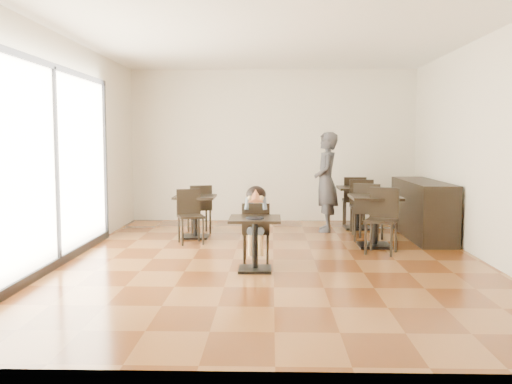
{
  "coord_description": "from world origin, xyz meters",
  "views": [
    {
      "loc": [
        -0.03,
        -8.11,
        1.73
      ],
      "look_at": [
        -0.25,
        -0.21,
        1.0
      ],
      "focal_mm": 40.0,
      "sensor_mm": 36.0,
      "label": 1
    }
  ],
  "objects_px": {
    "cafe_table_left": "(195,217)",
    "cafe_table_back": "(358,208)",
    "chair_left_b": "(191,217)",
    "child_chair": "(256,232)",
    "chair_mid_a": "(369,212)",
    "chair_mid_b": "(381,221)",
    "adult_patron": "(326,182)",
    "chair_back_b": "(362,207)",
    "chair_left_a": "(199,209)",
    "child_table": "(255,244)",
    "cafe_table_mid": "(375,221)",
    "child": "(256,224)",
    "chair_back_a": "(354,201)"
  },
  "relations": [
    {
      "from": "cafe_table_mid",
      "to": "cafe_table_left",
      "type": "distance_m",
      "value": 3.1
    },
    {
      "from": "adult_patron",
      "to": "chair_left_a",
      "type": "distance_m",
      "value": 2.43
    },
    {
      "from": "cafe_table_back",
      "to": "chair_back_a",
      "type": "relative_size",
      "value": 0.83
    },
    {
      "from": "chair_mid_a",
      "to": "chair_back_b",
      "type": "distance_m",
      "value": 0.77
    },
    {
      "from": "cafe_table_left",
      "to": "chair_left_b",
      "type": "xyz_separation_m",
      "value": [
        0.0,
        -0.55,
        0.08
      ]
    },
    {
      "from": "child",
      "to": "chair_back_b",
      "type": "distance_m",
      "value": 3.15
    },
    {
      "from": "child",
      "to": "cafe_table_left",
      "type": "distance_m",
      "value": 2.26
    },
    {
      "from": "chair_left_a",
      "to": "child_chair",
      "type": "bearing_deg",
      "value": 95.37
    },
    {
      "from": "chair_left_b",
      "to": "child_chair",
      "type": "bearing_deg",
      "value": -70.05
    },
    {
      "from": "child",
      "to": "cafe_table_left",
      "type": "bearing_deg",
      "value": 120.01
    },
    {
      "from": "chair_left_b",
      "to": "cafe_table_back",
      "type": "bearing_deg",
      "value": 10.03
    },
    {
      "from": "child_chair",
      "to": "chair_left_a",
      "type": "bearing_deg",
      "value": -65.76
    },
    {
      "from": "cafe_table_left",
      "to": "chair_left_b",
      "type": "relative_size",
      "value": 0.83
    },
    {
      "from": "chair_left_b",
      "to": "chair_back_a",
      "type": "bearing_deg",
      "value": 17.41
    },
    {
      "from": "cafe_table_back",
      "to": "chair_mid_a",
      "type": "relative_size",
      "value": 0.82
    },
    {
      "from": "chair_left_a",
      "to": "chair_back_b",
      "type": "bearing_deg",
      "value": 161.45
    },
    {
      "from": "chair_left_a",
      "to": "child_table",
      "type": "bearing_deg",
      "value": 91.39
    },
    {
      "from": "child_chair",
      "to": "chair_mid_a",
      "type": "relative_size",
      "value": 0.86
    },
    {
      "from": "chair_back_b",
      "to": "child_table",
      "type": "bearing_deg",
      "value": -119.14
    },
    {
      "from": "cafe_table_left",
      "to": "chair_mid_a",
      "type": "distance_m",
      "value": 3.02
    },
    {
      "from": "child_chair",
      "to": "chair_left_b",
      "type": "distance_m",
      "value": 1.79
    },
    {
      "from": "child_table",
      "to": "cafe_table_mid",
      "type": "relative_size",
      "value": 0.86
    },
    {
      "from": "adult_patron",
      "to": "chair_left_b",
      "type": "distance_m",
      "value": 2.78
    },
    {
      "from": "child_chair",
      "to": "chair_mid_a",
      "type": "bearing_deg",
      "value": -137.22
    },
    {
      "from": "child_table",
      "to": "cafe_table_left",
      "type": "distance_m",
      "value": 2.74
    },
    {
      "from": "chair_left_a",
      "to": "chair_back_a",
      "type": "xyz_separation_m",
      "value": [
        3.02,
        1.12,
        0.04
      ]
    },
    {
      "from": "adult_patron",
      "to": "chair_left_a",
      "type": "relative_size",
      "value": 2.08
    },
    {
      "from": "cafe_table_mid",
      "to": "chair_back_b",
      "type": "distance_m",
      "value": 1.33
    },
    {
      "from": "cafe_table_mid",
      "to": "chair_mid_a",
      "type": "distance_m",
      "value": 0.56
    },
    {
      "from": "child_chair",
      "to": "cafe_table_mid",
      "type": "xyz_separation_m",
      "value": [
        1.88,
        1.19,
        -0.01
      ]
    },
    {
      "from": "adult_patron",
      "to": "chair_left_b",
      "type": "xyz_separation_m",
      "value": [
        -2.37,
        -1.37,
        -0.49
      ]
    },
    {
      "from": "child_table",
      "to": "child",
      "type": "distance_m",
      "value": 0.58
    },
    {
      "from": "child_table",
      "to": "cafe_table_back",
      "type": "bearing_deg",
      "value": 62.34
    },
    {
      "from": "chair_mid_b",
      "to": "chair_left_b",
      "type": "bearing_deg",
      "value": -172.02
    },
    {
      "from": "cafe_table_mid",
      "to": "chair_mid_a",
      "type": "xyz_separation_m",
      "value": [
        0.0,
        0.55,
        0.08
      ]
    },
    {
      "from": "cafe_table_mid",
      "to": "child",
      "type": "bearing_deg",
      "value": -147.66
    },
    {
      "from": "cafe_table_left",
      "to": "chair_back_b",
      "type": "distance_m",
      "value": 3.07
    },
    {
      "from": "child_chair",
      "to": "chair_mid_b",
      "type": "xyz_separation_m",
      "value": [
        1.88,
        0.64,
        0.07
      ]
    },
    {
      "from": "child_table",
      "to": "chair_back_b",
      "type": "height_order",
      "value": "chair_back_b"
    },
    {
      "from": "chair_left_b",
      "to": "child_table",
      "type": "bearing_deg",
      "value": -78.87
    },
    {
      "from": "cafe_table_back",
      "to": "chair_mid_a",
      "type": "height_order",
      "value": "chair_mid_a"
    },
    {
      "from": "child_chair",
      "to": "chair_left_b",
      "type": "relative_size",
      "value": 0.95
    },
    {
      "from": "chair_back_b",
      "to": "adult_patron",
      "type": "bearing_deg",
      "value": 161.54
    },
    {
      "from": "chair_left_a",
      "to": "adult_patron",
      "type": "bearing_deg",
      "value": 167.55
    },
    {
      "from": "adult_patron",
      "to": "chair_back_b",
      "type": "relative_size",
      "value": 1.9
    },
    {
      "from": "child_table",
      "to": "chair_left_a",
      "type": "height_order",
      "value": "chair_left_a"
    },
    {
      "from": "adult_patron",
      "to": "chair_mid_b",
      "type": "bearing_deg",
      "value": 19.27
    },
    {
      "from": "child_chair",
      "to": "cafe_table_mid",
      "type": "bearing_deg",
      "value": -147.66
    },
    {
      "from": "cafe_table_left",
      "to": "cafe_table_back",
      "type": "relative_size",
      "value": 0.92
    },
    {
      "from": "chair_mid_a",
      "to": "chair_back_b",
      "type": "height_order",
      "value": "chair_mid_a"
    }
  ]
}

